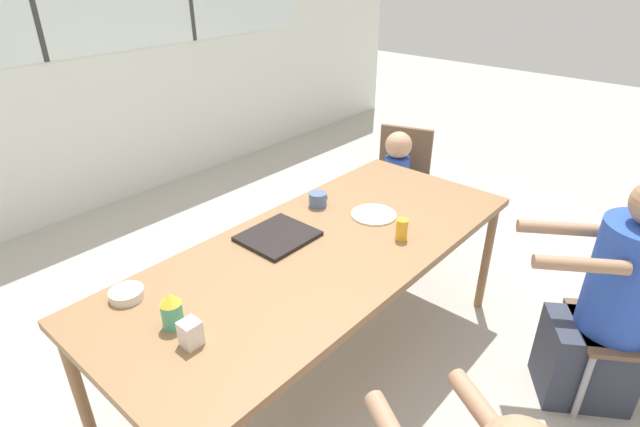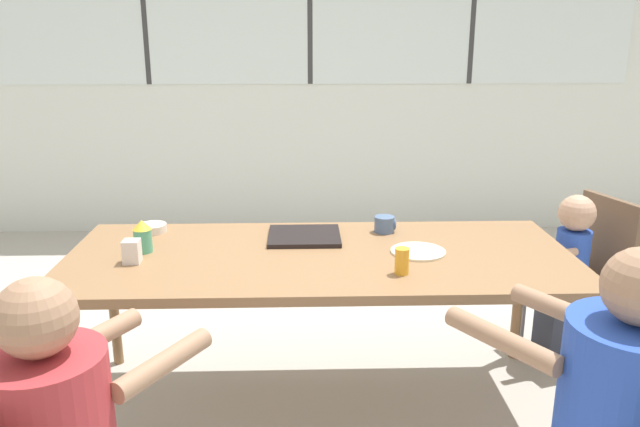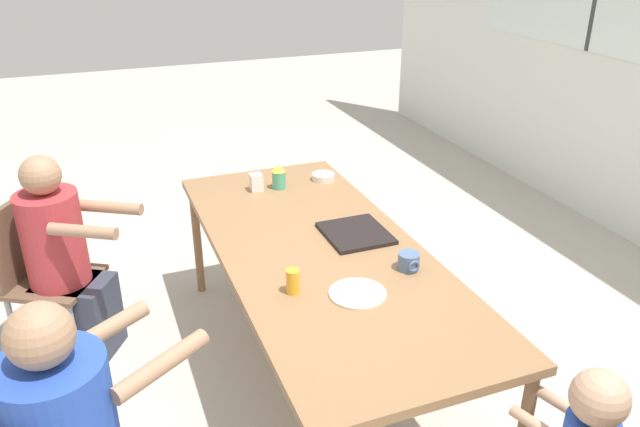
% 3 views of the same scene
% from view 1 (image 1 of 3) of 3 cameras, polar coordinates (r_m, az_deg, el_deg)
% --- Properties ---
extents(ground_plane, '(16.00, 16.00, 0.00)m').
position_cam_1_polar(ground_plane, '(2.78, -0.00, -16.97)').
color(ground_plane, '#B2ADA3').
extents(wall_back_with_windows, '(8.40, 0.08, 2.80)m').
position_cam_1_polar(wall_back_with_windows, '(4.28, -29.53, 17.24)').
color(wall_back_with_windows, silver).
rests_on(wall_back_with_windows, ground_plane).
extents(dining_table, '(2.17, 0.91, 0.74)m').
position_cam_1_polar(dining_table, '(2.35, -0.00, -4.97)').
color(dining_table, olive).
rests_on(dining_table, ground_plane).
extents(chair_for_toddler, '(0.50, 0.50, 0.84)m').
position_cam_1_polar(chair_for_toddler, '(3.71, 9.19, 4.21)').
color(chair_for_toddler, brown).
rests_on(chair_for_toddler, ground_plane).
extents(person_woman_green_shirt, '(0.61, 0.68, 1.16)m').
position_cam_1_polar(person_woman_green_shirt, '(2.66, 30.25, -9.52)').
color(person_woman_green_shirt, '#333847').
rests_on(person_woman_green_shirt, ground_plane).
extents(person_toddler, '(0.35, 0.26, 0.88)m').
position_cam_1_polar(person_toddler, '(3.59, 8.50, 2.55)').
color(person_toddler, '#333847').
rests_on(person_toddler, ground_plane).
extents(food_tray_dark, '(0.33, 0.30, 0.02)m').
position_cam_1_polar(food_tray_dark, '(2.40, -4.84, -2.59)').
color(food_tray_dark, black).
rests_on(food_tray_dark, dining_table).
extents(coffee_mug, '(0.10, 0.10, 0.08)m').
position_cam_1_polar(coffee_mug, '(2.68, -0.23, 1.63)').
color(coffee_mug, slate).
rests_on(coffee_mug, dining_table).
extents(sippy_cup, '(0.08, 0.08, 0.14)m').
position_cam_1_polar(sippy_cup, '(1.91, -16.62, -10.50)').
color(sippy_cup, '#4CA57F').
rests_on(sippy_cup, dining_table).
extents(juice_glass, '(0.06, 0.06, 0.11)m').
position_cam_1_polar(juice_glass, '(2.40, 9.33, -1.81)').
color(juice_glass, gold).
rests_on(juice_glass, dining_table).
extents(milk_carton_small, '(0.07, 0.07, 0.10)m').
position_cam_1_polar(milk_carton_small, '(1.83, -14.57, -13.11)').
color(milk_carton_small, silver).
rests_on(milk_carton_small, dining_table).
extents(bowl_white_shallow, '(0.13, 0.13, 0.04)m').
position_cam_1_polar(bowl_white_shallow, '(2.14, -21.23, -8.58)').
color(bowl_white_shallow, silver).
rests_on(bowl_white_shallow, dining_table).
extents(plate_tortillas, '(0.24, 0.24, 0.01)m').
position_cam_1_polar(plate_tortillas, '(2.61, 6.19, -0.14)').
color(plate_tortillas, beige).
rests_on(plate_tortillas, dining_table).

